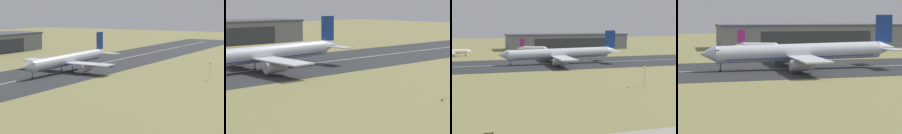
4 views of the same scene
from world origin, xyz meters
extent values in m
plane|color=olive|center=(0.00, 61.80, 0.00)|extent=(685.89, 685.89, 0.00)
cube|color=#2B2D30|center=(0.00, 123.60, 0.03)|extent=(445.89, 43.69, 0.06)
cube|color=silver|center=(0.00, 123.60, 0.07)|extent=(401.30, 0.70, 0.01)
cube|color=#2D333D|center=(36.98, 195.69, 4.24)|extent=(53.81, 0.12, 8.47)
cylinder|color=silver|center=(8.29, 121.89, 4.99)|extent=(48.46, 5.17, 5.62)
cone|color=silver|center=(35.41, 121.73, 5.87)|extent=(5.97, 4.44, 4.49)
cube|color=navy|center=(8.29, 121.89, 3.64)|extent=(43.55, 4.90, 0.85)
cube|color=silver|center=(7.39, 134.31, 4.13)|extent=(7.16, 19.97, 0.51)
cylinder|color=#A8A8B2|center=(5.98, 132.72, 2.36)|extent=(6.43, 3.07, 3.13)
cube|color=silver|center=(7.25, 109.48, 4.13)|extent=(7.16, 19.97, 0.51)
cylinder|color=#A8A8B2|center=(5.85, 111.09, 2.36)|extent=(6.43, 3.07, 3.13)
cube|color=navy|center=(34.53, 121.74, 11.60)|extent=(5.33, 0.31, 8.32)
cube|color=silver|center=(34.96, 127.93, 5.72)|extent=(4.70, 7.52, 0.24)
cube|color=silver|center=(34.89, 115.54, 5.72)|extent=(4.70, 7.52, 0.24)
cylinder|color=black|center=(7.84, 124.83, 1.27)|extent=(0.24, 0.24, 2.54)
cylinder|color=black|center=(7.84, 124.83, 0.22)|extent=(0.84, 0.84, 0.44)
cylinder|color=black|center=(7.81, 118.96, 1.27)|extent=(0.24, 0.24, 2.54)
cylinder|color=black|center=(7.81, 118.96, 0.22)|extent=(0.84, 0.84, 0.44)
camera|label=1|loc=(-143.56, 11.54, 27.37)|focal=70.00mm
camera|label=2|loc=(-62.28, 11.54, 19.87)|focal=70.00mm
camera|label=3|loc=(-29.76, -21.27, 19.10)|focal=50.00mm
camera|label=4|loc=(-25.09, 0.37, 15.10)|focal=70.00mm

